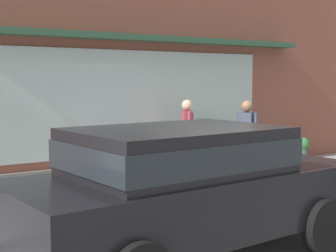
# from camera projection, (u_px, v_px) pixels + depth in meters

# --- Properties ---
(ground_plane) EXTENTS (60.00, 60.00, 0.00)m
(ground_plane) POSITION_uv_depth(u_px,v_px,m) (240.00, 203.00, 8.68)
(ground_plane) COLOR gray
(curb_strip) EXTENTS (14.00, 0.24, 0.12)m
(curb_strip) POSITION_uv_depth(u_px,v_px,m) (248.00, 202.00, 8.51)
(curb_strip) COLOR #B2B2AD
(curb_strip) RESTS_ON ground_plane
(storefront) EXTENTS (14.00, 0.81, 4.59)m
(storefront) POSITION_uv_depth(u_px,v_px,m) (145.00, 74.00, 11.13)
(storefront) COLOR brown
(storefront) RESTS_ON ground_plane
(fire_hydrant) EXTENTS (0.40, 0.36, 0.89)m
(fire_hydrant) POSITION_uv_depth(u_px,v_px,m) (281.00, 162.00, 10.23)
(fire_hydrant) COLOR gold
(fire_hydrant) RESTS_ON ground_plane
(pedestrian_with_handbag) EXTENTS (0.32, 0.62, 1.71)m
(pedestrian_with_handbag) POSITION_uv_depth(u_px,v_px,m) (246.00, 137.00, 9.99)
(pedestrian_with_handbag) COLOR #8E333D
(pedestrian_with_handbag) RESTS_ON ground_plane
(pedestrian_passerby) EXTENTS (0.30, 0.47, 1.70)m
(pedestrian_passerby) POSITION_uv_depth(u_px,v_px,m) (187.00, 133.00, 10.68)
(pedestrian_passerby) COLOR #475675
(pedestrian_passerby) RESTS_ON ground_plane
(parked_car_black) EXTENTS (4.44, 2.21, 1.56)m
(parked_car_black) POSITION_uv_depth(u_px,v_px,m) (186.00, 183.00, 5.93)
(parked_car_black) COLOR black
(parked_car_black) RESTS_ON ground_plane
(potted_plant_doorstep) EXTENTS (0.34, 0.34, 0.62)m
(potted_plant_doorstep) POSITION_uv_depth(u_px,v_px,m) (303.00, 148.00, 13.22)
(potted_plant_doorstep) COLOR #33473D
(potted_plant_doorstep) RESTS_ON ground_plane
(potted_plant_low_front) EXTENTS (0.69, 0.69, 0.94)m
(potted_plant_low_front) POSITION_uv_depth(u_px,v_px,m) (211.00, 150.00, 11.49)
(potted_plant_low_front) COLOR #33473D
(potted_plant_low_front) RESTS_ON ground_plane
(potted_plant_window_center) EXTENTS (0.42, 0.42, 0.58)m
(potted_plant_window_center) POSITION_uv_depth(u_px,v_px,m) (272.00, 151.00, 12.77)
(potted_plant_window_center) COLOR #33473D
(potted_plant_window_center) RESTS_ON ground_plane
(potted_plant_window_right) EXTENTS (0.52, 0.52, 1.28)m
(potted_plant_window_right) POSITION_uv_depth(u_px,v_px,m) (240.00, 144.00, 11.88)
(potted_plant_window_right) COLOR #B7B2A3
(potted_plant_window_right) RESTS_ON ground_plane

